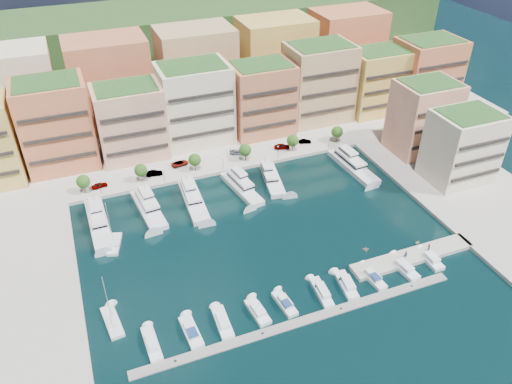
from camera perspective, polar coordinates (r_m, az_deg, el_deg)
ground at (r=127.78m, az=0.67°, el=-4.67°), size 400.00×400.00×0.00m
north_quay at (r=177.46m, az=-6.92°, el=7.28°), size 220.00×64.00×2.00m
east_quay at (r=153.06m, az=23.95°, el=-0.64°), size 34.00×76.00×2.00m
hillside at (r=220.26m, az=-10.39°, el=12.57°), size 240.00×40.00×58.00m
south_pontoon at (r=107.39m, az=5.35°, el=-14.53°), size 72.00×2.20×0.35m
finger_pier at (r=126.27m, az=17.40°, el=-7.20°), size 32.00×5.00×2.00m
apartment_1 at (r=158.24m, az=-21.87°, el=7.17°), size 20.00×16.50×26.80m
apartment_2 at (r=157.83m, az=-14.14°, el=7.80°), size 20.00×15.50×22.80m
apartment_3 at (r=162.26m, az=-6.97°, el=9.97°), size 22.00×16.50×25.80m
apartment_4 at (r=167.15m, az=0.63°, el=10.62°), size 20.00×15.50×23.80m
apartment_5 at (r=176.98m, az=7.16°, el=12.30°), size 22.00×16.50×26.80m
apartment_6 at (r=187.10m, az=13.52°, el=12.21°), size 20.00×15.50×22.80m
apartment_7 at (r=196.90m, az=18.87°, el=12.77°), size 22.00×16.50×24.80m
apartment_east_a at (r=164.40m, az=18.59°, el=8.13°), size 18.00×14.50×22.80m
apartment_east_b at (r=153.24m, az=22.51°, el=4.82°), size 18.00×14.50×20.80m
backblock_0 at (r=178.53m, az=-25.88°, el=9.84°), size 26.00×18.00×30.00m
backblock_1 at (r=178.11m, az=-16.28°, el=11.91°), size 26.00×18.00×30.00m
backblock_2 at (r=182.69m, az=-6.77°, el=13.62°), size 26.00×18.00×30.00m
backblock_3 at (r=191.90m, az=2.16°, el=14.88°), size 26.00×18.00×30.00m
backblock_4 at (r=205.13m, az=10.18°, el=15.71°), size 26.00×18.00×30.00m
tree_0 at (r=146.34m, az=-19.15°, el=1.14°), size 3.80×3.80×5.65m
tree_1 at (r=146.95m, az=-13.03°, el=2.44°), size 3.80×3.80×5.65m
tree_2 at (r=149.27m, az=-7.02°, el=3.68°), size 3.80×3.80×5.65m
tree_3 at (r=153.24m, az=-1.25°, el=4.84°), size 3.80×3.80×5.65m
tree_4 at (r=158.73m, az=4.20°, el=5.88°), size 3.80×3.80×5.65m
tree_5 at (r=165.59m, az=9.26°, el=6.80°), size 3.80×3.80×5.65m
lamppost_0 at (r=144.86m, az=-17.44°, el=0.70°), size 0.30×0.30×4.20m
lamppost_1 at (r=146.16m, az=-10.52°, el=2.17°), size 0.30×0.30×4.20m
lamppost_2 at (r=149.64m, az=-3.81°, el=3.56°), size 0.30×0.30×4.20m
lamppost_3 at (r=155.13m, az=2.53°, el=4.82°), size 0.30×0.30×4.20m
lamppost_4 at (r=162.45m, az=8.39°, el=5.93°), size 0.30×0.30×4.20m
yacht_0 at (r=136.12m, az=-17.62°, el=-3.12°), size 4.99×22.18×7.30m
yacht_1 at (r=137.77m, az=-12.24°, el=-1.69°), size 6.78×19.63×7.30m
yacht_2 at (r=138.92m, az=-7.25°, el=-0.70°), size 5.64×20.75×7.30m
yacht_3 at (r=142.86m, az=-1.76°, el=0.71°), size 7.20×19.16×7.30m
yacht_4 at (r=146.47m, az=1.78°, el=1.60°), size 7.51×17.67×7.30m
yacht_6 at (r=155.62m, az=10.88°, el=3.16°), size 6.41×21.70×7.30m
cruiser_0 at (r=104.69m, az=-11.82°, el=-16.64°), size 2.82×9.03×2.55m
cruiser_1 at (r=105.29m, az=-7.41°, el=-15.59°), size 3.29×8.79×2.66m
cruiser_2 at (r=106.30m, az=-3.84°, el=-14.66°), size 2.95×8.76×2.55m
cruiser_3 at (r=107.96m, az=0.20°, el=-13.54°), size 3.49×7.97×2.55m
cruiser_4 at (r=109.64m, az=3.31°, el=-12.63°), size 3.15×7.83×2.66m
cruiser_5 at (r=112.65m, az=7.53°, el=-11.32°), size 3.11×9.36×2.55m
cruiser_6 at (r=115.10m, az=10.30°, el=-10.42°), size 3.81×9.02×2.55m
cruiser_7 at (r=118.00m, az=13.12°, el=-9.48°), size 3.22×8.59×2.66m
cruiser_8 at (r=122.18m, az=16.49°, el=-8.32°), size 3.79×9.04×2.55m
cruiser_9 at (r=126.31m, az=19.31°, el=-7.31°), size 2.88×7.54×2.55m
sailboat_2 at (r=128.58m, az=-15.86°, el=-5.80°), size 4.87×8.61×13.20m
sailboat_0 at (r=110.47m, az=-16.08°, el=-14.13°), size 3.90×9.44×13.20m
tender_3 at (r=130.58m, az=17.97°, el=-5.49°), size 1.86×1.73×0.81m
tender_1 at (r=125.27m, az=12.44°, el=-6.36°), size 2.08×1.95×0.89m
car_0 at (r=148.92m, az=-17.44°, el=0.74°), size 4.62×2.40×1.50m
car_1 at (r=150.37m, az=-11.56°, el=2.12°), size 4.97×2.26×1.58m
car_2 at (r=153.93m, az=-8.68°, el=3.26°), size 5.65×3.26×1.48m
car_3 at (r=158.04m, az=-2.10°, el=4.57°), size 5.50×3.99×1.48m
car_4 at (r=161.19m, az=2.98°, el=5.23°), size 5.39×3.49×1.71m
car_5 at (r=165.05m, az=5.62°, el=5.79°), size 4.25×2.55×1.32m
person_0 at (r=123.77m, az=16.75°, el=-6.83°), size 0.77×0.84×1.93m
person_1 at (r=127.42m, az=19.12°, el=-5.99°), size 1.19×1.14×1.93m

